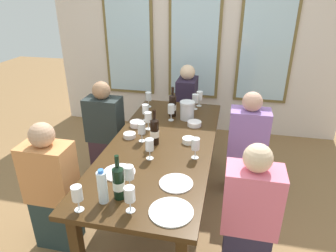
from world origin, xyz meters
TOP-DOWN VIEW (x-y plane):
  - ground_plane at (0.00, 0.00)m, footprint 12.00×12.00m
  - back_wall_with_windows at (0.00, 1.99)m, footprint 4.10×0.10m
  - dining_table at (0.00, 0.00)m, footprint 0.90×2.11m
  - white_plate_0 at (0.24, -0.57)m, footprint 0.24×0.24m
  - white_plate_1 at (0.27, -0.86)m, footprint 0.28×0.28m
  - white_plate_2 at (-0.20, -0.52)m, footprint 0.24×0.24m
  - metal_pitcher at (0.13, 0.58)m, footprint 0.16×0.16m
  - wine_bottle_0 at (-0.03, 0.63)m, footprint 0.08×0.08m
  - wine_bottle_1 at (-0.09, -0.79)m, footprint 0.08×0.08m
  - wine_bottle_2 at (-0.06, -0.02)m, footprint 0.08×0.08m
  - tasting_bowl_0 at (-0.32, 0.29)m, footprint 0.13×0.13m
  - tasting_bowl_1 at (0.23, 0.06)m, footprint 0.11×0.11m
  - tasting_bowl_2 at (-0.31, 0.05)m, footprint 0.11×0.11m
  - tasting_bowl_3 at (0.23, 0.43)m, footprint 0.14×0.14m
  - water_bottle at (-0.18, -0.85)m, footprint 0.06×0.06m
  - wine_glass_0 at (-0.18, 0.00)m, footprint 0.07×0.07m
  - wine_glass_1 at (-0.19, 0.25)m, footprint 0.07×0.07m
  - wine_glass_2 at (-0.03, -0.27)m, footprint 0.07×0.07m
  - wine_glass_3 at (0.21, 0.98)m, footprint 0.07×0.07m
  - wine_glass_4 at (-0.35, 0.83)m, footprint 0.07×0.07m
  - wine_glass_5 at (-0.28, 0.45)m, footprint 0.07×0.07m
  - wine_glass_6 at (0.02, -0.90)m, footprint 0.07×0.07m
  - wine_glass_7 at (0.32, -0.19)m, footprint 0.07×0.07m
  - wine_glass_8 at (-0.06, -0.68)m, footprint 0.07×0.07m
  - wine_glass_9 at (-0.29, -0.96)m, footprint 0.07×0.07m
  - wine_glass_10 at (0.17, 0.87)m, footprint 0.07×0.07m
  - wine_glass_11 at (-0.02, 0.51)m, footprint 0.07×0.07m
  - seated_person_0 at (-0.76, -0.57)m, footprint 0.38×0.24m
  - seated_person_1 at (0.76, -0.56)m, footprint 0.38×0.24m
  - seated_person_2 at (-0.76, 0.49)m, footprint 0.38×0.24m
  - seated_person_3 at (0.76, 0.48)m, footprint 0.38×0.24m
  - seated_person_4 at (0.00, 1.41)m, footprint 0.24×0.38m

SIDE VIEW (x-z plane):
  - ground_plane at x=0.00m, z-range 0.00..0.00m
  - seated_person_0 at x=-0.76m, z-range -0.03..1.08m
  - seated_person_1 at x=0.76m, z-range -0.03..1.08m
  - seated_person_2 at x=-0.76m, z-range -0.03..1.08m
  - seated_person_3 at x=0.76m, z-range -0.03..1.08m
  - seated_person_4 at x=0.00m, z-range -0.03..1.08m
  - dining_table at x=0.00m, z-range 0.29..1.03m
  - white_plate_0 at x=0.24m, z-range 0.74..0.75m
  - white_plate_1 at x=0.27m, z-range 0.74..0.75m
  - white_plate_2 at x=-0.20m, z-range 0.74..0.75m
  - tasting_bowl_2 at x=-0.31m, z-range 0.74..0.78m
  - tasting_bowl_3 at x=0.23m, z-range 0.74..0.78m
  - tasting_bowl_1 at x=0.23m, z-range 0.74..0.79m
  - tasting_bowl_0 at x=-0.32m, z-range 0.74..0.79m
  - metal_pitcher at x=0.13m, z-range 0.74..0.93m
  - water_bottle at x=-0.18m, z-range 0.73..0.97m
  - wine_glass_0 at x=-0.18m, z-range 0.77..0.94m
  - wine_glass_4 at x=-0.35m, z-range 0.77..0.94m
  - wine_glass_5 at x=-0.28m, z-range 0.77..0.94m
  - wine_glass_8 at x=-0.06m, z-range 0.77..0.94m
  - wine_glass_7 at x=0.32m, z-range 0.77..0.94m
  - wine_glass_3 at x=0.21m, z-range 0.77..0.94m
  - wine_glass_1 at x=-0.19m, z-range 0.77..0.94m
  - wine_bottle_1 at x=-0.09m, z-range 0.70..1.02m
  - wine_glass_2 at x=-0.03m, z-range 0.77..0.95m
  - wine_glass_6 at x=0.02m, z-range 0.77..0.95m
  - wine_glass_9 at x=-0.29m, z-range 0.77..0.95m
  - wine_glass_10 at x=0.17m, z-range 0.77..0.95m
  - wine_glass_11 at x=-0.02m, z-range 0.77..0.95m
  - wine_bottle_2 at x=-0.06m, z-range 0.70..1.02m
  - wine_bottle_0 at x=-0.03m, z-range 0.70..1.02m
  - back_wall_with_windows at x=0.00m, z-range 0.00..2.90m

